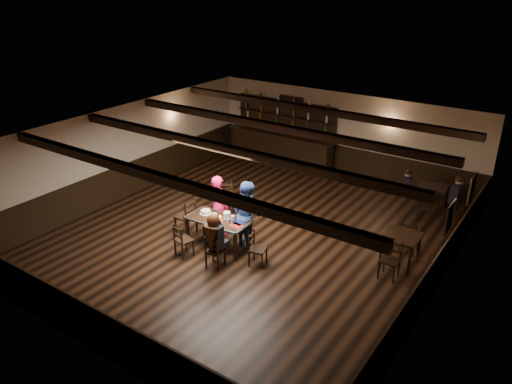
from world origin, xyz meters
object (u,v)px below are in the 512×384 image
Objects in this scene: dining_table at (219,222)px; woman_pink at (218,206)px; man_blue at (247,214)px; chair_near_left at (181,238)px; chair_near_right at (214,250)px; cake at (206,212)px; bar_counter at (282,145)px.

dining_table is 0.98× the size of woman_pink.
man_blue reaches higher than woman_pink.
dining_table is at bearing 63.09° from man_blue.
chair_near_left is 0.95m from chair_near_right.
man_blue reaches higher than cake.
bar_counter reaches higher than chair_near_left.
cake reaches higher than chair_near_left.
cake is (0.03, 0.88, 0.33)m from chair_near_left.
dining_table is 1.96× the size of chair_near_right.
man_blue is 0.42× the size of bar_counter.
man_blue is (-0.01, 1.30, 0.37)m from chair_near_right.
chair_near_right is 1.63m from woman_pink.
woman_pink is at bearing 128.74° from dining_table.
dining_table is at bearing 61.55° from chair_near_left.
chair_near_left is at bearing -91.66° from cake.
chair_near_left is 1.66m from man_blue.
cake is (-0.43, 0.05, 0.13)m from dining_table.
chair_near_left is 0.50× the size of woman_pink.
chair_near_right is (0.50, -0.82, -0.21)m from dining_table.
woman_pink is at bearing 86.89° from cake.
dining_table is at bearing -6.16° from cake.
woman_pink is 0.96× the size of man_blue.
bar_counter is (-2.18, 6.42, 0.27)m from chair_near_right.
dining_table is 0.65m from woman_pink.
woman_pink is (-0.90, 1.32, 0.33)m from chair_near_right.
woman_pink is at bearing 124.33° from chair_near_right.
chair_near_left is (-0.45, -0.83, -0.20)m from dining_table.
man_blue is at bearing 45.05° from dining_table.
woman_pink reaches higher than chair_near_left.
bar_counter reaches higher than woman_pink.
bar_counter is (-1.25, 5.55, -0.07)m from cake.
woman_pink is at bearing 17.20° from man_blue.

